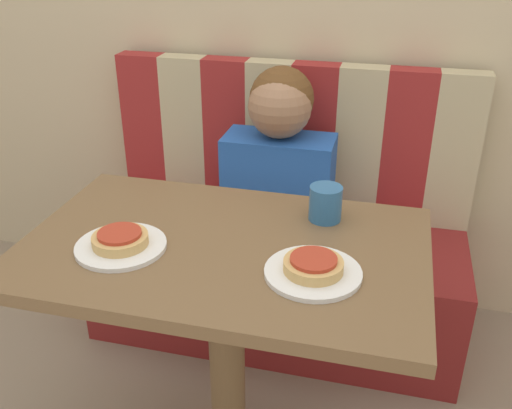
% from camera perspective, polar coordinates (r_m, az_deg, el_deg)
% --- Properties ---
extents(booth_seat, '(1.40, 0.56, 0.43)m').
position_cam_1_polar(booth_seat, '(2.28, 2.07, -7.53)').
color(booth_seat, maroon).
rests_on(booth_seat, ground_plane).
extents(booth_backrest, '(1.40, 0.09, 0.59)m').
position_cam_1_polar(booth_backrest, '(2.25, 3.55, 6.61)').
color(booth_backrest, maroon).
rests_on(booth_backrest, booth_seat).
extents(dining_table, '(1.01, 0.65, 0.76)m').
position_cam_1_polar(dining_table, '(1.50, -3.14, -7.53)').
color(dining_table, brown).
rests_on(dining_table, ground_plane).
extents(person, '(0.39, 0.25, 0.62)m').
position_cam_1_polar(person, '(2.03, 2.35, 5.28)').
color(person, '#2356B2').
rests_on(person, booth_seat).
extents(plate_left, '(0.23, 0.23, 0.01)m').
position_cam_1_polar(plate_left, '(1.45, -13.35, -4.08)').
color(plate_left, white).
rests_on(plate_left, dining_table).
extents(plate_right, '(0.23, 0.23, 0.01)m').
position_cam_1_polar(plate_right, '(1.32, 5.72, -6.79)').
color(plate_right, white).
rests_on(plate_right, dining_table).
extents(pizza_left, '(0.14, 0.14, 0.03)m').
position_cam_1_polar(pizza_left, '(1.44, -13.44, -3.34)').
color(pizza_left, tan).
rests_on(pizza_left, plate_left).
extents(pizza_right, '(0.14, 0.14, 0.03)m').
position_cam_1_polar(pizza_right, '(1.31, 5.76, -6.00)').
color(pizza_right, tan).
rests_on(pizza_right, plate_right).
extents(drinking_cup, '(0.09, 0.09, 0.10)m').
position_cam_1_polar(drinking_cup, '(1.54, 6.96, 0.13)').
color(drinking_cup, '#2D669E').
rests_on(drinking_cup, dining_table).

